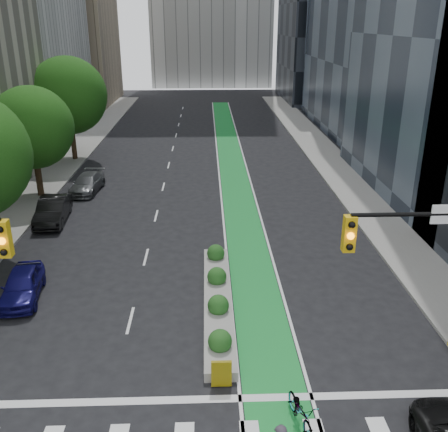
{
  "coord_description": "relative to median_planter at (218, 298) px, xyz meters",
  "views": [
    {
      "loc": [
        0.79,
        -11.98,
        11.75
      ],
      "look_at": [
        1.59,
        10.2,
        3.0
      ],
      "focal_mm": 40.0,
      "sensor_mm": 36.0,
      "label": 1
    }
  ],
  "objects": [
    {
      "name": "parked_car_left_far",
      "position": [
        -9.14,
        16.03,
        0.26
      ],
      "size": [
        2.16,
        4.51,
        1.27
      ],
      "primitive_type": "imported",
      "rotation": [
        0.0,
        0.0,
        -0.09
      ],
      "color": "#4F5153",
      "rests_on": "ground"
    },
    {
      "name": "parked_car_left_near",
      "position": [
        -8.76,
        0.96,
        0.29
      ],
      "size": [
        2.08,
        4.09,
        1.33
      ],
      "primitive_type": "imported",
      "rotation": [
        0.0,
        0.0,
        0.13
      ],
      "color": "#100D53",
      "rests_on": "ground"
    },
    {
      "name": "sidewalk_left",
      "position": [
        -13.0,
        17.96,
        -0.3
      ],
      "size": [
        3.6,
        90.0,
        0.15
      ],
      "primitive_type": "cube",
      "color": "gray",
      "rests_on": "ground"
    },
    {
      "name": "building_tan_far",
      "position": [
        -21.2,
        58.96,
        12.63
      ],
      "size": [
        14.0,
        16.0,
        26.0
      ],
      "primitive_type": "cube",
      "color": "tan",
      "rests_on": "ground"
    },
    {
      "name": "median_planter",
      "position": [
        0.0,
        0.0,
        0.0
      ],
      "size": [
        1.2,
        10.26,
        1.1
      ],
      "color": "gray",
      "rests_on": "ground"
    },
    {
      "name": "parked_car_left_mid",
      "position": [
        -9.98,
        10.24,
        0.38
      ],
      "size": [
        1.93,
        4.69,
        1.51
      ],
      "primitive_type": "imported",
      "rotation": [
        0.0,
        0.0,
        0.07
      ],
      "color": "black",
      "rests_on": "ground"
    },
    {
      "name": "tree_midfar",
      "position": [
        -12.2,
        14.96,
        4.57
      ],
      "size": [
        5.6,
        5.6,
        7.76
      ],
      "color": "black",
      "rests_on": "ground"
    },
    {
      "name": "bicycle",
      "position": [
        2.39,
        -7.02,
        0.13
      ],
      "size": [
        1.04,
        2.02,
        1.01
      ],
      "primitive_type": "imported",
      "rotation": [
        0.0,
        0.0,
        0.2
      ],
      "color": "gray",
      "rests_on": "ground"
    },
    {
      "name": "building_dark_end",
      "position": [
        18.8,
        60.96,
        13.63
      ],
      "size": [
        14.0,
        18.0,
        28.0
      ],
      "primitive_type": "cube",
      "color": "black",
      "rests_on": "ground"
    },
    {
      "name": "tree_far",
      "position": [
        -12.2,
        24.96,
        5.32
      ],
      "size": [
        6.6,
        6.6,
        9.0
      ],
      "color": "black",
      "rests_on": "ground"
    },
    {
      "name": "sidewalk_right",
      "position": [
        10.6,
        17.96,
        -0.3
      ],
      "size": [
        3.6,
        90.0,
        0.15
      ],
      "primitive_type": "cube",
      "color": "gray",
      "rests_on": "ground"
    },
    {
      "name": "ground",
      "position": [
        -1.2,
        -7.04,
        -0.37
      ],
      "size": [
        160.0,
        160.0,
        0.0
      ],
      "primitive_type": "plane",
      "color": "black",
      "rests_on": "ground"
    },
    {
      "name": "bike_lane_paint",
      "position": [
        1.8,
        22.96,
        -0.37
      ],
      "size": [
        2.2,
        70.0,
        0.01
      ],
      "primitive_type": "cube",
      "color": "#188834",
      "rests_on": "ground"
    }
  ]
}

